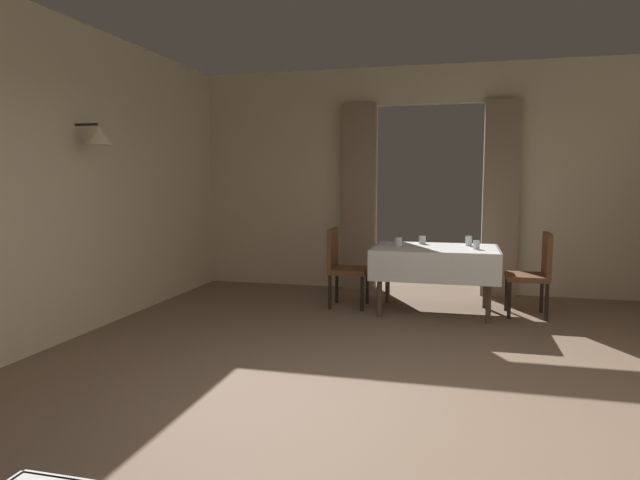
{
  "coord_description": "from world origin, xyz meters",
  "views": [
    {
      "loc": [
        0.39,
        -3.38,
        1.5
      ],
      "look_at": [
        -0.58,
        0.5,
        1.07
      ],
      "focal_mm": 30.99,
      "sensor_mm": 36.0,
      "label": 1
    }
  ],
  "objects_px": {
    "glass_mid_a": "(398,242)",
    "glass_mid_d": "(422,240)",
    "glass_mid_b": "(469,241)",
    "dining_table_mid": "(435,256)",
    "glass_mid_c": "(476,245)",
    "chair_mid_left": "(342,264)",
    "chair_mid_right": "(535,270)"
  },
  "relations": [
    {
      "from": "chair_mid_left",
      "to": "glass_mid_b",
      "type": "relative_size",
      "value": 8.37
    },
    {
      "from": "dining_table_mid",
      "to": "glass_mid_c",
      "type": "height_order",
      "value": "glass_mid_c"
    },
    {
      "from": "dining_table_mid",
      "to": "glass_mid_b",
      "type": "relative_size",
      "value": 12.48
    },
    {
      "from": "dining_table_mid",
      "to": "glass_mid_a",
      "type": "distance_m",
      "value": 0.44
    },
    {
      "from": "dining_table_mid",
      "to": "glass_mid_c",
      "type": "distance_m",
      "value": 0.48
    },
    {
      "from": "chair_mid_left",
      "to": "glass_mid_a",
      "type": "height_order",
      "value": "chair_mid_left"
    },
    {
      "from": "chair_mid_right",
      "to": "glass_mid_a",
      "type": "distance_m",
      "value": 1.52
    },
    {
      "from": "glass_mid_c",
      "to": "glass_mid_d",
      "type": "relative_size",
      "value": 1.06
    },
    {
      "from": "glass_mid_b",
      "to": "glass_mid_c",
      "type": "xyz_separation_m",
      "value": [
        0.08,
        -0.31,
        -0.01
      ]
    },
    {
      "from": "chair_mid_right",
      "to": "dining_table_mid",
      "type": "bearing_deg",
      "value": -175.35
    },
    {
      "from": "glass_mid_d",
      "to": "glass_mid_c",
      "type": "bearing_deg",
      "value": -31.61
    },
    {
      "from": "glass_mid_b",
      "to": "glass_mid_c",
      "type": "distance_m",
      "value": 0.32
    },
    {
      "from": "dining_table_mid",
      "to": "glass_mid_d",
      "type": "relative_size",
      "value": 15.44
    },
    {
      "from": "chair_mid_left",
      "to": "chair_mid_right",
      "type": "relative_size",
      "value": 1.0
    },
    {
      "from": "glass_mid_a",
      "to": "chair_mid_left",
      "type": "bearing_deg",
      "value": 173.63
    },
    {
      "from": "dining_table_mid",
      "to": "chair_mid_right",
      "type": "relative_size",
      "value": 1.49
    },
    {
      "from": "chair_mid_right",
      "to": "glass_mid_c",
      "type": "xyz_separation_m",
      "value": [
        -0.63,
        -0.17,
        0.28
      ]
    },
    {
      "from": "chair_mid_left",
      "to": "glass_mid_c",
      "type": "height_order",
      "value": "chair_mid_left"
    },
    {
      "from": "dining_table_mid",
      "to": "chair_mid_right",
      "type": "xyz_separation_m",
      "value": [
        1.08,
        0.09,
        -0.13
      ]
    },
    {
      "from": "chair_mid_right",
      "to": "glass_mid_d",
      "type": "distance_m",
      "value": 1.29
    },
    {
      "from": "dining_table_mid",
      "to": "glass_mid_d",
      "type": "height_order",
      "value": "glass_mid_d"
    },
    {
      "from": "chair_mid_right",
      "to": "glass_mid_c",
      "type": "relative_size",
      "value": 9.74
    },
    {
      "from": "glass_mid_b",
      "to": "dining_table_mid",
      "type": "bearing_deg",
      "value": -148.03
    },
    {
      "from": "glass_mid_c",
      "to": "glass_mid_a",
      "type": "bearing_deg",
      "value": 176.41
    },
    {
      "from": "glass_mid_d",
      "to": "chair_mid_left",
      "type": "bearing_deg",
      "value": -165.0
    },
    {
      "from": "glass_mid_a",
      "to": "glass_mid_b",
      "type": "xyz_separation_m",
      "value": [
        0.78,
        0.26,
        0.0
      ]
    },
    {
      "from": "dining_table_mid",
      "to": "chair_mid_left",
      "type": "relative_size",
      "value": 1.49
    },
    {
      "from": "glass_mid_a",
      "to": "glass_mid_d",
      "type": "distance_m",
      "value": 0.41
    },
    {
      "from": "glass_mid_a",
      "to": "glass_mid_d",
      "type": "relative_size",
      "value": 1.15
    },
    {
      "from": "glass_mid_b",
      "to": "chair_mid_left",
      "type": "bearing_deg",
      "value": -172.76
    },
    {
      "from": "glass_mid_a",
      "to": "dining_table_mid",
      "type": "bearing_deg",
      "value": 3.97
    },
    {
      "from": "chair_mid_right",
      "to": "glass_mid_a",
      "type": "relative_size",
      "value": 8.97
    }
  ]
}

